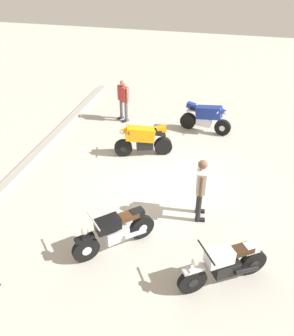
{
  "coord_description": "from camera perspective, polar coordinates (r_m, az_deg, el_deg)",
  "views": [
    {
      "loc": [
        -8.45,
        -1.49,
        6.22
      ],
      "look_at": [
        -0.45,
        0.5,
        0.75
      ],
      "focal_mm": 37.38,
      "sensor_mm": 36.0,
      "label": 1
    }
  ],
  "objects": [
    {
      "name": "motorcycle_black_cruiser",
      "position": [
        8.26,
        -5.24,
        -10.28
      ],
      "size": [
        1.54,
        1.59,
        1.09
      ],
      "rotation": [
        0.0,
        0.0,
        2.34
      ],
      "color": "black",
      "rests_on": "ground"
    },
    {
      "name": "person_in_red_shirt",
      "position": [
        14.0,
        -3.89,
        11.35
      ],
      "size": [
        0.51,
        0.57,
        1.66
      ],
      "rotation": [
        0.0,
        0.0,
        2.5
      ],
      "color": "#59595B",
      "rests_on": "ground"
    },
    {
      "name": "motorcycle_silver_cruiser",
      "position": [
        7.72,
        12.59,
        -15.16
      ],
      "size": [
        1.26,
        1.81,
        1.09
      ],
      "rotation": [
        0.0,
        0.0,
        2.16
      ],
      "color": "black",
      "rests_on": "ground"
    },
    {
      "name": "ground_plane",
      "position": [
        10.6,
        3.22,
        -2.44
      ],
      "size": [
        40.0,
        40.0,
        0.0
      ],
      "primitive_type": "plane",
      "color": "#B7B2A8"
    },
    {
      "name": "motorcycle_orange_sportbike",
      "position": [
        11.66,
        -0.68,
        4.71
      ],
      "size": [
        0.93,
        1.9,
        1.14
      ],
      "rotation": [
        0.0,
        0.0,
        1.91
      ],
      "color": "black",
      "rests_on": "ground"
    },
    {
      "name": "motorcycle_blue_sportbike",
      "position": [
        13.38,
        9.61,
        8.2
      ],
      "size": [
        0.73,
        1.95,
        1.14
      ],
      "rotation": [
        0.0,
        0.0,
        4.52
      ],
      "color": "black",
      "rests_on": "ground"
    },
    {
      "name": "curb_edge",
      "position": [
        12.1,
        -18.66,
        1.06
      ],
      "size": [
        14.0,
        0.3,
        0.15
      ],
      "primitive_type": "cube",
      "color": "#9C978F",
      "rests_on": "ground"
    },
    {
      "name": "person_in_white_shirt",
      "position": [
        8.87,
        8.75,
        -2.84
      ],
      "size": [
        0.68,
        0.35,
        1.76
      ],
      "rotation": [
        0.0,
        0.0,
        4.83
      ],
      "color": "#262628",
      "rests_on": "ground"
    }
  ]
}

